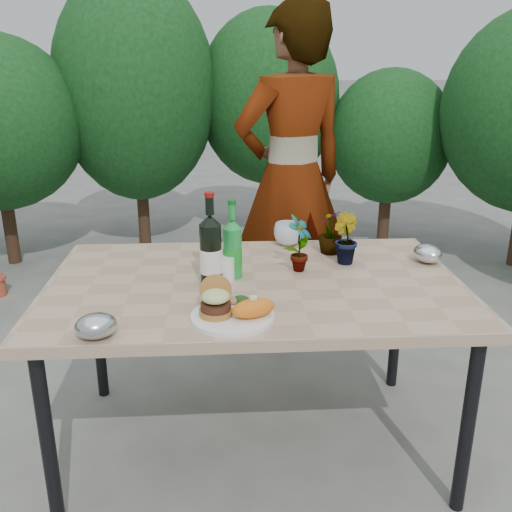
{
  "coord_description": "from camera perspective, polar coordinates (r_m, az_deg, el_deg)",
  "views": [
    {
      "loc": [
        -0.12,
        -2.05,
        1.57
      ],
      "look_at": [
        0.0,
        -0.08,
        0.88
      ],
      "focal_mm": 40.0,
      "sensor_mm": 36.0,
      "label": 1
    }
  ],
  "objects": [
    {
      "name": "grilled_veg",
      "position": [
        1.98,
        -1.92,
        -4.4
      ],
      "size": [
        0.08,
        0.05,
        0.03
      ],
      "color": "olive",
      "rests_on": "dinner_plate"
    },
    {
      "name": "seedling_right",
      "position": [
        2.52,
        7.45,
        2.38
      ],
      "size": [
        0.15,
        0.15,
        0.19
      ],
      "primitive_type": "imported",
      "rotation": [
        0.0,
        0.0,
        4.08
      ],
      "color": "#225E20",
      "rests_on": "patio_table"
    },
    {
      "name": "dinner_plate",
      "position": [
        1.9,
        -2.35,
        -6.09
      ],
      "size": [
        0.28,
        0.28,
        0.01
      ],
      "primitive_type": "cylinder",
      "color": "white",
      "rests_on": "patio_table"
    },
    {
      "name": "foil_packet_left",
      "position": [
        1.83,
        -15.71,
        -6.75
      ],
      "size": [
        0.16,
        0.14,
        0.08
      ],
      "primitive_type": "ellipsoid",
      "rotation": [
        0.0,
        0.0,
        0.32
      ],
      "color": "#AFB2B7",
      "rests_on": "patio_table"
    },
    {
      "name": "seedling_left",
      "position": [
        2.28,
        4.34,
        1.23
      ],
      "size": [
        0.14,
        0.15,
        0.23
      ],
      "primitive_type": "imported",
      "rotation": [
        0.0,
        0.0,
        0.9
      ],
      "color": "#215F20",
      "rests_on": "patio_table"
    },
    {
      "name": "seedling_mid",
      "position": [
        2.41,
        8.86,
        1.75
      ],
      "size": [
        0.13,
        0.14,
        0.21
      ],
      "primitive_type": "imported",
      "rotation": [
        0.0,
        0.0,
        1.96
      ],
      "color": "#25551D",
      "rests_on": "patio_table"
    },
    {
      "name": "blue_bowl",
      "position": [
        2.62,
        3.23,
        2.21
      ],
      "size": [
        0.17,
        0.17,
        0.1
      ],
      "primitive_type": "imported",
      "rotation": [
        0.0,
        0.0,
        0.38
      ],
      "color": "silver",
      "rests_on": "patio_table"
    },
    {
      "name": "burger_stack",
      "position": [
        1.89,
        -4.05,
        -4.43
      ],
      "size": [
        0.11,
        0.16,
        0.11
      ],
      "color": "#B7722D",
      "rests_on": "dinner_plate"
    },
    {
      "name": "ground",
      "position": [
        2.59,
        -0.12,
        -18.11
      ],
      "size": [
        80.0,
        80.0,
        0.0
      ],
      "primitive_type": "plane",
      "color": "#60605C",
      "rests_on": "ground"
    },
    {
      "name": "sparkling_water",
      "position": [
        2.21,
        -2.36,
        0.64
      ],
      "size": [
        0.08,
        0.08,
        0.31
      ],
      "rotation": [
        0.0,
        0.0,
        0.35
      ],
      "color": "#1A9139",
      "rests_on": "patio_table"
    },
    {
      "name": "sweet_potato",
      "position": [
        1.87,
        -0.26,
        -5.23
      ],
      "size": [
        0.17,
        0.12,
        0.06
      ],
      "primitive_type": "ellipsoid",
      "rotation": [
        0.0,
        0.0,
        0.35
      ],
      "color": "orange",
      "rests_on": "dinner_plate"
    },
    {
      "name": "patio_table",
      "position": [
        2.23,
        -0.13,
        -3.86
      ],
      "size": [
        1.6,
        1.0,
        0.75
      ],
      "color": "tan",
      "rests_on": "ground"
    },
    {
      "name": "person",
      "position": [
        3.17,
        3.56,
        7.64
      ],
      "size": [
        0.8,
        0.67,
        1.86
      ],
      "primitive_type": "imported",
      "rotation": [
        0.0,
        0.0,
        3.54
      ],
      "color": "#9E674F",
      "rests_on": "ground"
    },
    {
      "name": "wine_bottle",
      "position": [
        2.15,
        -4.54,
        0.49
      ],
      "size": [
        0.09,
        0.09,
        0.36
      ],
      "rotation": [
        0.0,
        0.0,
        -0.3
      ],
      "color": "black",
      "rests_on": "patio_table"
    },
    {
      "name": "shrub_hedge",
      "position": [
        3.77,
        1.89,
        12.24
      ],
      "size": [
        6.81,
        5.05,
        2.24
      ],
      "color": "#382316",
      "rests_on": "ground"
    },
    {
      "name": "foil_packet_right",
      "position": [
        2.5,
        16.79,
        0.24
      ],
      "size": [
        0.16,
        0.17,
        0.08
      ],
      "primitive_type": "ellipsoid",
      "rotation": [
        0.0,
        0.0,
        2.04
      ],
      "color": "silver",
      "rests_on": "patio_table"
    },
    {
      "name": "plastic_cup",
      "position": [
        2.21,
        -3.09,
        -1.24
      ],
      "size": [
        0.07,
        0.07,
        0.09
      ],
      "primitive_type": "cylinder",
      "color": "white",
      "rests_on": "patio_table"
    }
  ]
}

